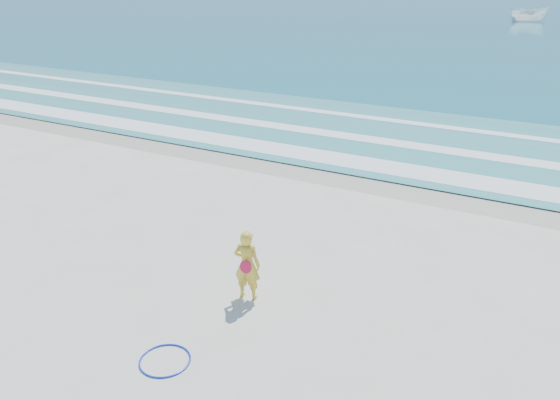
% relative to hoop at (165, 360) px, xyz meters
% --- Properties ---
extents(ground, '(400.00, 400.00, 0.00)m').
position_rel_hoop_xyz_m(ground, '(-1.16, 1.31, -0.02)').
color(ground, silver).
rests_on(ground, ground).
extents(wet_sand, '(400.00, 2.40, 0.00)m').
position_rel_hoop_xyz_m(wet_sand, '(-1.16, 10.31, -0.01)').
color(wet_sand, '#B2A893').
rests_on(wet_sand, ground).
extents(ocean, '(400.00, 190.00, 0.04)m').
position_rel_hoop_xyz_m(ocean, '(-1.16, 106.31, 0.00)').
color(ocean, '#19727F').
rests_on(ocean, ground).
extents(shallow, '(400.00, 10.00, 0.01)m').
position_rel_hoop_xyz_m(shallow, '(-1.16, 15.31, 0.03)').
color(shallow, '#59B7AD').
rests_on(shallow, ocean).
extents(foam_near, '(400.00, 1.40, 0.01)m').
position_rel_hoop_xyz_m(foam_near, '(-1.16, 11.61, 0.04)').
color(foam_near, white).
rests_on(foam_near, shallow).
extents(foam_mid, '(400.00, 0.90, 0.01)m').
position_rel_hoop_xyz_m(foam_mid, '(-1.16, 14.51, 0.04)').
color(foam_mid, white).
rests_on(foam_mid, shallow).
extents(foam_far, '(400.00, 0.60, 0.01)m').
position_rel_hoop_xyz_m(foam_far, '(-1.16, 17.81, 0.04)').
color(foam_far, white).
rests_on(foam_far, shallow).
extents(hoop, '(1.04, 1.04, 0.03)m').
position_rel_hoop_xyz_m(hoop, '(0.00, 0.00, 0.00)').
color(hoop, '#0B2DD5').
rests_on(hoop, ground).
extents(boat, '(5.07, 3.38, 1.83)m').
position_rel_hoop_xyz_m(boat, '(-1.34, 74.35, 0.94)').
color(boat, white).
rests_on(boat, ocean).
extents(woman, '(0.62, 0.46, 1.55)m').
position_rel_hoop_xyz_m(woman, '(0.23, 2.44, 0.76)').
color(woman, gold).
rests_on(woman, ground).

